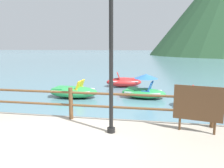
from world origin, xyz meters
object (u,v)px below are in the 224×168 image
object	(u,v)px
pedal_boat_1	(144,90)
pedal_boat_5	(203,101)
lamp_post	(111,31)
pedal_boat_4	(73,92)
sign_board	(198,104)
pedal_boat_3	(124,82)

from	to	relation	value
pedal_boat_1	pedal_boat_5	distance (m)	2.90
lamp_post	pedal_boat_4	xyz separation A→B (m)	(-2.93, 5.21, -2.62)
sign_board	pedal_boat_4	bearing A→B (deg)	136.45
sign_board	pedal_boat_1	distance (m)	5.60
lamp_post	pedal_boat_1	world-z (taller)	lamp_post
lamp_post	pedal_boat_5	world-z (taller)	lamp_post
lamp_post	pedal_boat_4	bearing A→B (deg)	119.41
sign_board	pedal_boat_1	world-z (taller)	sign_board
pedal_boat_3	lamp_post	bearing A→B (deg)	-84.83
pedal_boat_1	lamp_post	bearing A→B (deg)	-95.74
lamp_post	pedal_boat_1	size ratio (longest dim) A/B	1.78
lamp_post	sign_board	bearing A→B (deg)	10.72
lamp_post	pedal_boat_3	size ratio (longest dim) A/B	1.73
pedal_boat_4	pedal_boat_5	distance (m)	6.11
pedal_boat_3	pedal_boat_4	world-z (taller)	pedal_boat_3
sign_board	lamp_post	bearing A→B (deg)	-169.28
lamp_post	pedal_boat_1	xyz separation A→B (m)	(0.58, 5.73, -2.52)
pedal_boat_4	pedal_boat_5	size ratio (longest dim) A/B	0.98
lamp_post	pedal_boat_4	distance (m)	6.52
pedal_boat_3	pedal_boat_5	distance (m)	5.82
sign_board	pedal_boat_5	world-z (taller)	sign_board
pedal_boat_3	pedal_boat_4	bearing A→B (deg)	-121.84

